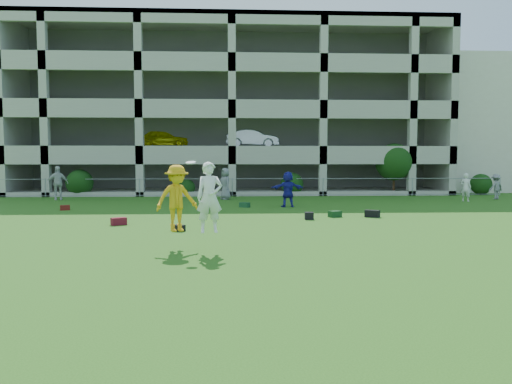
{
  "coord_description": "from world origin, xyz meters",
  "views": [
    {
      "loc": [
        -0.11,
        -13.58,
        2.56
      ],
      "look_at": [
        0.74,
        3.0,
        1.4
      ],
      "focal_mm": 35.0,
      "sensor_mm": 36.0,
      "label": 1
    }
  ],
  "objects": [
    {
      "name": "bystander_b",
      "position": [
        -10.48,
        16.8,
        1.02
      ],
      "size": [
        1.29,
        0.92,
        2.03
      ],
      "primitive_type": "imported",
      "rotation": [
        0.0,
        0.0,
        0.4
      ],
      "color": "silver",
      "rests_on": "ground"
    },
    {
      "name": "bag_red_a",
      "position": [
        -4.34,
        5.37,
        0.14
      ],
      "size": [
        0.63,
        0.53,
        0.28
      ],
      "primitive_type": "cube",
      "rotation": [
        0.0,
        0.0,
        0.52
      ],
      "color": "#530E1E",
      "rests_on": "ground"
    },
    {
      "name": "stucco_building",
      "position": [
        23.0,
        28.0,
        5.0
      ],
      "size": [
        16.0,
        14.0,
        10.0
      ],
      "primitive_type": "cube",
      "color": "beige",
      "rests_on": "ground"
    },
    {
      "name": "shrub_row",
      "position": [
        4.59,
        19.7,
        1.51
      ],
      "size": [
        34.38,
        2.52,
        3.5
      ],
      "color": "#163D11",
      "rests_on": "ground"
    },
    {
      "name": "parking_garage",
      "position": [
        -0.01,
        27.7,
        6.01
      ],
      "size": [
        30.0,
        14.0,
        12.0
      ],
      "color": "#9E998C",
      "rests_on": "ground"
    },
    {
      "name": "bag_black_b",
      "position": [
        -1.9,
        3.65,
        0.11
      ],
      "size": [
        0.47,
        0.4,
        0.22
      ],
      "primitive_type": "cube",
      "rotation": [
        0.0,
        0.0,
        -0.46
      ],
      "color": "black",
      "rests_on": "ground"
    },
    {
      "name": "bag_green_g",
      "position": [
        0.61,
        11.8,
        0.12
      ],
      "size": [
        0.58,
        0.52,
        0.25
      ],
      "primitive_type": "cube",
      "rotation": [
        0.0,
        0.0,
        -0.55
      ],
      "color": "#153A1A",
      "rests_on": "ground"
    },
    {
      "name": "fence",
      "position": [
        0.0,
        19.0,
        0.61
      ],
      "size": [
        36.06,
        0.06,
        1.2
      ],
      "color": "gray",
      "rests_on": "ground"
    },
    {
      "name": "bag_black_e",
      "position": [
        5.94,
        7.32,
        0.15
      ],
      "size": [
        0.67,
        0.58,
        0.3
      ],
      "primitive_type": "cube",
      "rotation": [
        0.0,
        0.0,
        -0.57
      ],
      "color": "black",
      "rests_on": "ground"
    },
    {
      "name": "crate_d",
      "position": [
        3.12,
        6.7,
        0.15
      ],
      "size": [
        0.37,
        0.37,
        0.3
      ],
      "primitive_type": "cube",
      "rotation": [
        0.0,
        0.0,
        -0.07
      ],
      "color": "black",
      "rests_on": "ground"
    },
    {
      "name": "bag_red_f",
      "position": [
        -8.13,
        10.87,
        0.12
      ],
      "size": [
        0.52,
        0.41,
        0.24
      ],
      "primitive_type": "cube",
      "rotation": [
        0.0,
        0.0,
        0.33
      ],
      "color": "#590F11",
      "rests_on": "ground"
    },
    {
      "name": "bystander_f",
      "position": [
        16.04,
        15.93,
        0.77
      ],
      "size": [
        1.13,
        0.87,
        1.54
      ],
      "primitive_type": "imported",
      "rotation": [
        0.0,
        0.0,
        3.48
      ],
      "color": "gray",
      "rests_on": "ground"
    },
    {
      "name": "bystander_c",
      "position": [
        -0.42,
        16.65,
        0.96
      ],
      "size": [
        0.96,
        1.11,
        1.91
      ],
      "primitive_type": "imported",
      "rotation": [
        0.0,
        0.0,
        -1.11
      ],
      "color": "slate",
      "rests_on": "ground"
    },
    {
      "name": "frisbee_contest",
      "position": [
        -1.34,
        0.14,
        1.44
      ],
      "size": [
        1.99,
        1.4,
        1.97
      ],
      "color": "gold",
      "rests_on": "ground"
    },
    {
      "name": "ground",
      "position": [
        0.0,
        0.0,
        0.0
      ],
      "size": [
        100.0,
        100.0,
        0.0
      ],
      "primitive_type": "plane",
      "color": "#235114",
      "rests_on": "ground"
    },
    {
      "name": "bag_green_c",
      "position": [
        4.36,
        7.47,
        0.13
      ],
      "size": [
        0.6,
        0.52,
        0.26
      ],
      "primitive_type": "cube",
      "rotation": [
        0.0,
        0.0,
        0.4
      ],
      "color": "#133414",
      "rests_on": "ground"
    },
    {
      "name": "bystander_d",
      "position": [
        2.84,
        11.93,
        0.92
      ],
      "size": [
        1.74,
        0.69,
        1.83
      ],
      "primitive_type": "imported",
      "rotation": [
        0.0,
        0.0,
        3.23
      ],
      "color": "#212094",
      "rests_on": "ground"
    },
    {
      "name": "bystander_e",
      "position": [
        13.52,
        14.58,
        0.82
      ],
      "size": [
        0.7,
        0.7,
        1.64
      ],
      "primitive_type": "imported",
      "rotation": [
        0.0,
        0.0,
        2.37
      ],
      "color": "white",
      "rests_on": "ground"
    }
  ]
}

